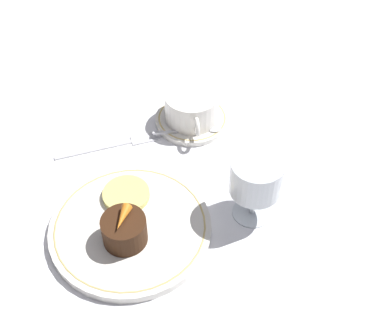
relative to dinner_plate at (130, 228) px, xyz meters
The scene contains 10 objects.
ground_plane 0.04m from the dinner_plate, 125.27° to the left, with size 3.00×3.00×0.00m, color white.
dinner_plate is the anchor object (origin of this frame).
saucer 0.26m from the dinner_plate, 150.60° to the left, with size 0.13×0.13×0.01m.
coffee_cup 0.26m from the dinner_plate, 150.60° to the left, with size 0.12×0.10×0.05m.
spoon 0.23m from the dinner_plate, 146.26° to the left, with size 0.02×0.12×0.00m.
wine_glass 0.20m from the dinner_plate, 91.90° to the left, with size 0.08×0.08×0.12m.
fork 0.19m from the dinner_plate, behind, with size 0.04×0.19×0.01m.
dessert_cake 0.04m from the dinner_plate, 19.18° to the right, with size 0.07×0.07×0.04m.
carrot_garnish 0.06m from the dinner_plate, 19.18° to the right, with size 0.04×0.03×0.02m.
pineapple_slice 0.06m from the dinner_plate, behind, with size 0.07×0.07×0.01m.
Camera 1 is at (0.51, -0.01, 0.66)m, focal length 50.00 mm.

